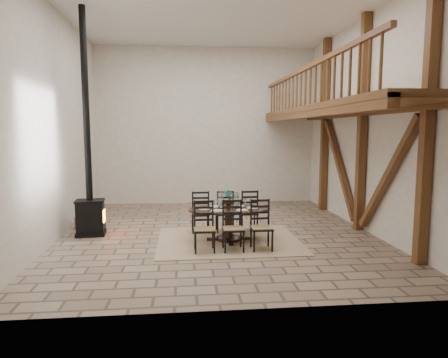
{
  "coord_description": "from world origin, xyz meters",
  "views": [
    {
      "loc": [
        -0.77,
        -8.98,
        2.35
      ],
      "look_at": [
        0.18,
        0.4,
        1.21
      ],
      "focal_mm": 32.0,
      "sensor_mm": 36.0,
      "label": 1
    }
  ],
  "objects": [
    {
      "name": "room_shell",
      "position": [
        1.19,
        0.0,
        3.01
      ],
      "size": [
        7.02,
        8.02,
        5.01
      ],
      "color": "silver",
      "rests_on": "ground"
    },
    {
      "name": "ground",
      "position": [
        0.0,
        0.0,
        0.0
      ],
      "size": [
        8.0,
        8.0,
        0.0
      ],
      "primitive_type": "plane",
      "color": "gray",
      "rests_on": "ground"
    },
    {
      "name": "log_basket",
      "position": [
        -2.92,
        0.77,
        0.18
      ],
      "size": [
        0.49,
        0.49,
        0.41
      ],
      "rotation": [
        0.0,
        0.0,
        0.39
      ],
      "color": "brown",
      "rests_on": "ground"
    },
    {
      "name": "log_stack",
      "position": [
        -3.25,
        0.77,
        0.15
      ],
      "size": [
        0.3,
        0.21,
        0.3
      ],
      "rotation": [
        0.0,
        0.0,
        -0.06
      ],
      "color": "#9A7556",
      "rests_on": "ground"
    },
    {
      "name": "dining_table",
      "position": [
        0.17,
        -0.67,
        0.38
      ],
      "size": [
        1.72,
        1.91,
        1.1
      ],
      "rotation": [
        0.0,
        0.0,
        0.01
      ],
      "color": "black",
      "rests_on": "ground"
    },
    {
      "name": "rug",
      "position": [
        0.17,
        -0.67,
        0.01
      ],
      "size": [
        3.0,
        2.5,
        0.02
      ],
      "primitive_type": "cube",
      "color": "tan",
      "rests_on": "ground"
    },
    {
      "name": "wood_stove",
      "position": [
        -2.88,
        0.1,
        1.13
      ],
      "size": [
        0.67,
        0.53,
        5.0
      ],
      "rotation": [
        0.0,
        0.0,
        0.09
      ],
      "color": "black",
      "rests_on": "ground"
    }
  ]
}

